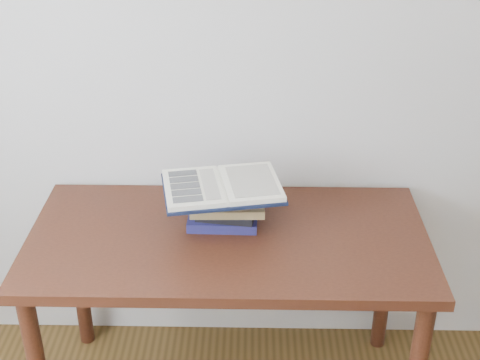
{
  "coord_description": "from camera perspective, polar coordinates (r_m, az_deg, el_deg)",
  "views": [
    {
      "loc": [
        -0.01,
        -0.53,
        2.0
      ],
      "look_at": [
        -0.05,
        1.42,
        0.93
      ],
      "focal_mm": 50.0,
      "sensor_mm": 36.0,
      "label": 1
    }
  ],
  "objects": [
    {
      "name": "open_book",
      "position": [
        2.25,
        -1.52,
        -0.57
      ],
      "size": [
        0.44,
        0.34,
        0.03
      ],
      "rotation": [
        0.0,
        0.0,
        0.19
      ],
      "color": "black",
      "rests_on": "book_stack"
    },
    {
      "name": "desk",
      "position": [
        2.35,
        -1.0,
        -6.71
      ],
      "size": [
        1.37,
        0.69,
        0.74
      ],
      "color": "#3E1C0F",
      "rests_on": "ground"
    },
    {
      "name": "book_stack",
      "position": [
        2.32,
        -1.17,
        -2.14
      ],
      "size": [
        0.27,
        0.19,
        0.15
      ],
      "color": "#1A1849",
      "rests_on": "desk"
    },
    {
      "name": "room_shell",
      "position": [
        0.66,
        -5.1,
        -5.94
      ],
      "size": [
        3.54,
        3.54,
        2.62
      ],
      "color": "beige",
      "rests_on": "ground"
    }
  ]
}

